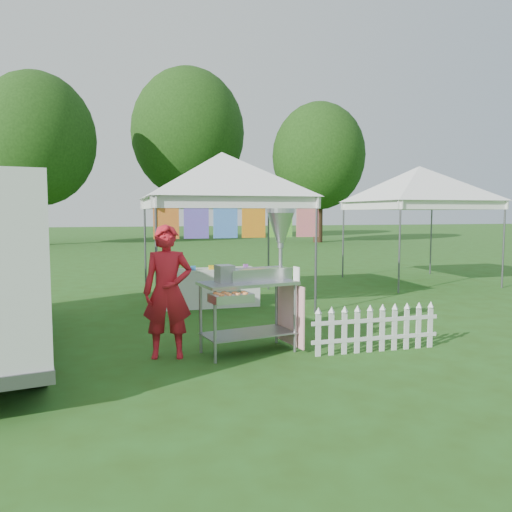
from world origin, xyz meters
name	(u,v)px	position (x,y,z in m)	size (l,w,h in m)	color
ground	(278,348)	(0.00, 0.00, 0.00)	(120.00, 120.00, 0.00)	#2A4D16
canopy_main	(222,153)	(0.00, 3.49, 2.99)	(4.24, 4.24, 3.45)	#59595E
canopy_right	(420,166)	(5.50, 5.00, 2.99)	(4.24, 4.24, 3.45)	#59595E
tree_left	(36,139)	(-6.00, 24.00, 5.83)	(6.40, 6.40, 9.53)	#341E12
tree_mid	(188,134)	(3.00, 28.00, 7.14)	(7.60, 7.60, 11.52)	#341E12
tree_right	(319,157)	(10.00, 22.00, 5.18)	(5.60, 5.60, 8.42)	#341E12
donut_cart	(262,268)	(-0.25, -0.07, 1.10)	(1.36, 1.12, 1.87)	gray
vendor	(168,292)	(-1.47, -0.03, 0.83)	(0.61, 0.40, 1.67)	red
picket_fence	(376,330)	(1.17, -0.53, 0.29)	(1.80, 0.05, 0.56)	silver
display_table	(211,287)	(-0.29, 3.26, 0.36)	(1.80, 0.70, 0.72)	white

